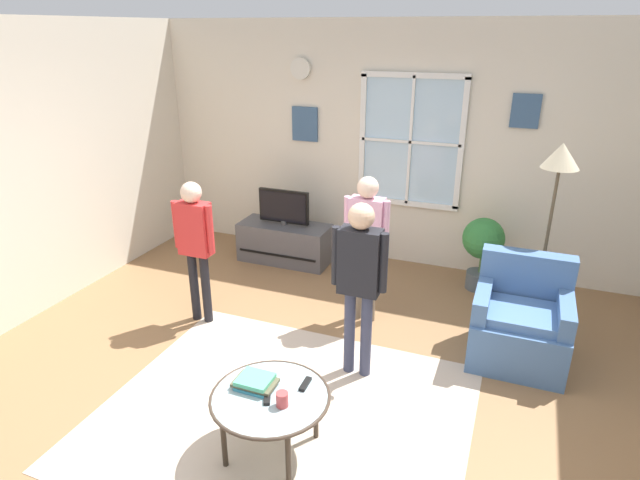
{
  "coord_description": "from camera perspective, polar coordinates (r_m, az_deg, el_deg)",
  "views": [
    {
      "loc": [
        1.41,
        -2.97,
        2.64
      ],
      "look_at": [
        -0.04,
        0.73,
        1.03
      ],
      "focal_mm": 29.53,
      "sensor_mm": 36.0,
      "label": 1
    }
  ],
  "objects": [
    {
      "name": "person_red_shirt",
      "position": [
        4.92,
        -13.37,
        0.34
      ],
      "size": [
        0.42,
        0.19,
        1.38
      ],
      "color": "black",
      "rests_on": "ground_plane"
    },
    {
      "name": "floor_lamp",
      "position": [
        5.03,
        24.4,
        6.43
      ],
      "size": [
        0.32,
        0.32,
        1.73
      ],
      "color": "black",
      "rests_on": "ground_plane"
    },
    {
      "name": "remote_near_books",
      "position": [
        3.58,
        -1.61,
        -15.33
      ],
      "size": [
        0.04,
        0.14,
        0.02
      ],
      "primitive_type": "cube",
      "rotation": [
        0.0,
        0.0,
        0.02
      ],
      "color": "black",
      "rests_on": "coffee_table"
    },
    {
      "name": "tv_stand",
      "position": [
        6.33,
        -3.83,
        -0.29
      ],
      "size": [
        1.09,
        0.46,
        0.47
      ],
      "color": "#4C4C51",
      "rests_on": "ground_plane"
    },
    {
      "name": "person_pink_shirt",
      "position": [
        4.81,
        5.03,
        0.71
      ],
      "size": [
        0.43,
        0.19,
        1.42
      ],
      "color": "#726656",
      "rests_on": "ground_plane"
    },
    {
      "name": "cup",
      "position": [
        3.41,
        -4.12,
        -16.84
      ],
      "size": [
        0.08,
        0.08,
        0.1
      ],
      "primitive_type": "cylinder",
      "color": "#BF3F3F",
      "rests_on": "coffee_table"
    },
    {
      "name": "television",
      "position": [
        6.17,
        -3.94,
        3.61
      ],
      "size": [
        0.62,
        0.08,
        0.42
      ],
      "color": "#4C4C4C",
      "rests_on": "tv_stand"
    },
    {
      "name": "remote_near_cup",
      "position": [
        3.49,
        -5.73,
        -16.58
      ],
      "size": [
        0.09,
        0.14,
        0.02
      ],
      "primitive_type": "cube",
      "rotation": [
        0.0,
        0.0,
        0.4
      ],
      "color": "black",
      "rests_on": "coffee_table"
    },
    {
      "name": "armchair",
      "position": [
        4.78,
        20.85,
        -8.43
      ],
      "size": [
        0.76,
        0.74,
        0.87
      ],
      "color": "#476B9E",
      "rests_on": "ground_plane"
    },
    {
      "name": "person_black_shirt",
      "position": [
        4.01,
        4.31,
        -3.44
      ],
      "size": [
        0.44,
        0.2,
        1.46
      ],
      "color": "#333851",
      "rests_on": "ground_plane"
    },
    {
      "name": "back_wall",
      "position": [
        6.16,
        7.85,
        10.03
      ],
      "size": [
        5.7,
        0.17,
        2.74
      ],
      "color": "beige",
      "rests_on": "ground_plane"
    },
    {
      "name": "coffee_table",
      "position": [
        3.53,
        -5.41,
        -16.81
      ],
      "size": [
        0.78,
        0.78,
        0.46
      ],
      "color": "#99B2B7",
      "rests_on": "ground_plane"
    },
    {
      "name": "ground_plane",
      "position": [
        4.22,
        -3.29,
        -16.81
      ],
      "size": [
        6.3,
        6.28,
        0.02
      ],
      "primitive_type": "cube",
      "color": "olive"
    },
    {
      "name": "area_rug",
      "position": [
        4.07,
        -3.97,
        -18.26
      ],
      "size": [
        2.63,
        2.22,
        0.01
      ],
      "primitive_type": "cube",
      "color": "#C6B29E",
      "rests_on": "ground_plane"
    },
    {
      "name": "potted_plant_by_window",
      "position": [
        5.8,
        17.22,
        -0.47
      ],
      "size": [
        0.44,
        0.44,
        0.8
      ],
      "color": "#4C565B",
      "rests_on": "ground_plane"
    },
    {
      "name": "book_stack",
      "position": [
        3.58,
        -7.04,
        -15.03
      ],
      "size": [
        0.28,
        0.19,
        0.07
      ],
      "color": "teal",
      "rests_on": "coffee_table"
    }
  ]
}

